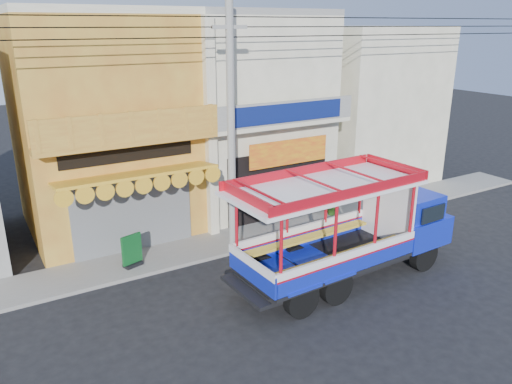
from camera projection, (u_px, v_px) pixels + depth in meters
ground at (311, 283)px, 15.61m from camera, size 90.00×90.00×0.00m
sidewalk at (248, 237)px, 18.85m from camera, size 30.00×2.00×0.12m
shophouse_left at (103, 124)px, 18.85m from camera, size 6.00×7.50×8.24m
shophouse_right at (242, 110)px, 21.76m from camera, size 6.00×6.75×8.24m
party_pilaster at (211, 133)px, 17.80m from camera, size 0.35×0.30×8.00m
filler_building_right at (362, 105)px, 25.27m from camera, size 6.00×6.00×7.60m
utility_pole at (235, 110)px, 16.28m from camera, size 28.00×0.26×9.00m
songthaew_truck at (359, 225)px, 15.65m from camera, size 7.69×2.83×3.54m
green_sign at (132, 253)px, 16.29m from camera, size 0.71×0.49×1.10m
potted_plant_b at (331, 204)px, 20.73m from camera, size 0.63×0.63×0.90m
potted_plant_c at (329, 201)px, 21.12m from camera, size 0.71×0.71×0.90m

